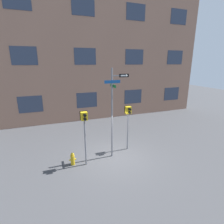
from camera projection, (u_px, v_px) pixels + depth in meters
The scene contains 6 objects.
ground_plane at pixel (116, 157), 10.19m from camera, with size 60.00×60.00×0.00m, color #424244.
building_facade at pixel (84, 57), 15.44m from camera, with size 24.00×0.63×11.62m.
street_sign_pole at pixel (113, 108), 9.53m from camera, with size 1.40×0.79×5.06m.
pedestrian_signal_left at pixel (84, 124), 8.82m from camera, with size 0.39×0.40×2.97m.
pedestrian_signal_right at pixel (128, 116), 10.54m from camera, with size 0.38×0.40×2.81m.
fire_hydrant at pixel (73, 159), 9.35m from camera, with size 0.37×0.21×0.70m.
Camera 1 is at (-3.43, -8.41, 5.33)m, focal length 28.00 mm.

